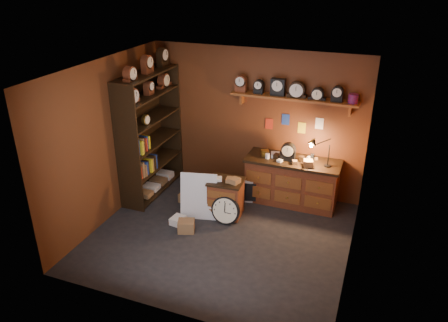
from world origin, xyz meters
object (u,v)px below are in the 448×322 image
shelving_unit (149,129)px  workbench (292,179)px  low_cabinet (226,196)px  big_round_clock (226,210)px

shelving_unit → workbench: 2.76m
low_cabinet → shelving_unit: bearing=164.2°
shelving_unit → low_cabinet: size_ratio=3.43×
big_round_clock → shelving_unit: bearing=161.1°
workbench → low_cabinet: (-0.96, -0.83, -0.11)m
workbench → big_round_clock: size_ratio=3.38×
workbench → shelving_unit: bearing=-169.2°
low_cabinet → workbench: bearing=36.9°
low_cabinet → big_round_clock: size_ratio=1.52×
shelving_unit → big_round_clock: shelving_unit is taller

